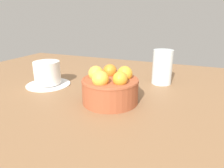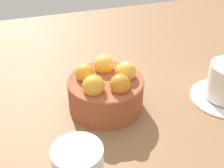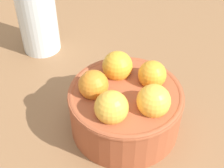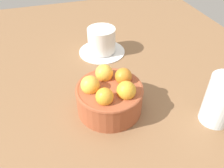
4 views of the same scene
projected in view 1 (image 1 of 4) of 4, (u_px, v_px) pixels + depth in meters
ground_plane at (110, 107)px, 55.85cm from camera, size 145.37×109.36×3.21cm
terracotta_bowl at (110, 87)px, 53.95cm from camera, size 15.36×15.36×9.78cm
coffee_cup at (48, 75)px, 67.79cm from camera, size 14.76×14.76×8.19cm
water_glass at (162, 67)px, 68.69cm from camera, size 6.74×6.74×11.78cm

